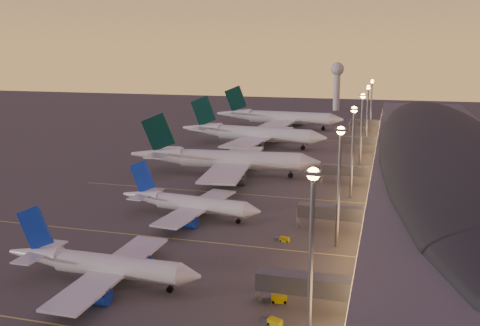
% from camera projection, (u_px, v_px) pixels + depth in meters
% --- Properties ---
extents(ground, '(700.00, 700.00, 0.00)m').
position_uv_depth(ground, '(179.00, 231.00, 123.61)').
color(ground, '#464341').
extents(airliner_narrow_south, '(37.91, 33.71, 13.60)m').
position_uv_depth(airliner_narrow_south, '(101.00, 265.00, 95.37)').
color(airliner_narrow_south, silver).
rests_on(airliner_narrow_south, ground).
extents(airliner_narrow_north, '(38.27, 34.39, 13.66)m').
position_uv_depth(airliner_narrow_north, '(189.00, 204.00, 133.25)').
color(airliner_narrow_north, silver).
rests_on(airliner_narrow_north, ground).
extents(airliner_wide_near, '(64.36, 58.92, 20.58)m').
position_uv_depth(airliner_wide_near, '(224.00, 160.00, 177.43)').
color(airliner_wide_near, silver).
rests_on(airliner_wide_near, ground).
extents(airliner_wide_mid, '(66.40, 60.91, 21.24)m').
position_uv_depth(airliner_wide_mid, '(252.00, 134.00, 230.40)').
color(airliner_wide_mid, silver).
rests_on(airliner_wide_mid, ground).
extents(airliner_wide_far, '(69.09, 62.94, 22.12)m').
position_uv_depth(airliner_wide_far, '(279.00, 117.00, 283.07)').
color(airliner_wide_far, silver).
rests_on(airliner_wide_far, ground).
extents(terminal_building, '(56.35, 255.00, 17.46)m').
position_uv_depth(terminal_building, '(440.00, 151.00, 173.67)').
color(terminal_building, '#545359').
rests_on(terminal_building, ground).
extents(light_masts, '(2.20, 217.20, 25.90)m').
position_uv_depth(light_masts, '(359.00, 124.00, 171.63)').
color(light_masts, slate).
rests_on(light_masts, ground).
extents(radar_tower, '(9.00, 9.00, 32.50)m').
position_uv_depth(radar_tower, '(337.00, 78.00, 361.19)').
color(radar_tower, silver).
rests_on(radar_tower, ground).
extents(lane_markings, '(90.00, 180.36, 0.00)m').
position_uv_depth(lane_markings, '(229.00, 189.00, 161.27)').
color(lane_markings, '#D8C659').
rests_on(lane_markings, ground).
extents(baggage_tug_a, '(3.45, 2.39, 0.96)m').
position_uv_depth(baggage_tug_a, '(273.00, 321.00, 81.81)').
color(baggage_tug_a, '#BFAB07').
rests_on(baggage_tug_a, ground).
extents(baggage_tug_b, '(4.33, 2.49, 1.22)m').
position_uv_depth(baggage_tug_b, '(276.00, 298.00, 89.15)').
color(baggage_tug_b, '#BFAB07').
rests_on(baggage_tug_b, ground).
extents(baggage_tug_c, '(3.28, 1.64, 0.94)m').
position_uv_depth(baggage_tug_c, '(283.00, 239.00, 117.15)').
color(baggage_tug_c, '#BFAB07').
rests_on(baggage_tug_c, ground).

